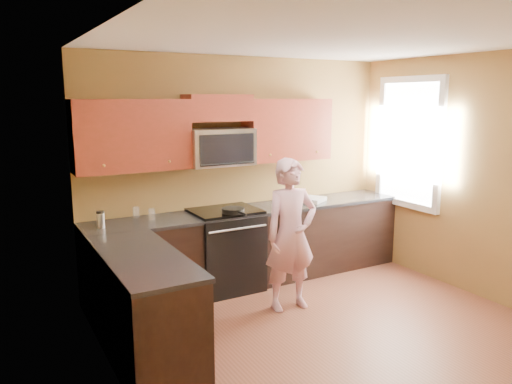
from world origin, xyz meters
TOP-DOWN VIEW (x-y plane):
  - floor at (0.00, 0.00)m, footprint 4.00×4.00m
  - ceiling at (0.00, 0.00)m, footprint 4.00×4.00m
  - wall_back at (0.00, 2.00)m, footprint 4.00×0.00m
  - wall_left at (-2.00, 0.00)m, footprint 0.00×4.00m
  - wall_right at (2.00, 0.00)m, footprint 0.00×4.00m
  - cabinet_back_run at (0.00, 1.70)m, footprint 4.00×0.60m
  - cabinet_left_run at (-1.70, 0.60)m, footprint 0.60×1.60m
  - countertop_back at (0.00, 1.69)m, footprint 4.00×0.62m
  - countertop_left at (-1.69, 0.60)m, footprint 0.62×1.60m
  - stove at (-0.40, 1.68)m, footprint 0.76×0.65m
  - microwave at (-0.40, 1.80)m, footprint 0.76×0.40m
  - upper_cab_left at (-1.39, 1.83)m, footprint 1.22×0.33m
  - upper_cab_right at (0.54, 1.83)m, footprint 1.12×0.33m
  - upper_cab_over_mw at (-0.40, 1.83)m, footprint 0.76×0.33m
  - window at (1.98, 1.20)m, footprint 0.06×1.06m
  - woman at (-0.03, 0.85)m, footprint 0.61×0.43m
  - frying_pan at (-0.39, 1.49)m, footprint 0.28×0.46m
  - butter_tub at (0.39, 1.51)m, footprint 0.15×0.15m
  - toast_slice at (0.31, 1.47)m, footprint 0.13×0.13m
  - napkin_a at (0.24, 1.48)m, footprint 0.15×0.15m
  - napkin_b at (0.23, 1.56)m, footprint 0.13×0.14m
  - dish_towel at (0.84, 1.67)m, footprint 0.38×0.36m
  - travel_mug at (-1.79, 1.66)m, footprint 0.10×0.10m
  - glass_a at (-1.36, 1.91)m, footprint 0.07×0.07m
  - glass_c at (-1.24, 1.74)m, footprint 0.08×0.08m

SIDE VIEW (x-z plane):
  - floor at x=0.00m, z-range 0.00..0.00m
  - cabinet_back_run at x=0.00m, z-range 0.00..0.88m
  - cabinet_left_run at x=-1.70m, z-range 0.00..0.88m
  - stove at x=-0.40m, z-range 0.00..0.95m
  - woman at x=-0.03m, z-range 0.00..1.61m
  - countertop_back at x=0.00m, z-range 0.88..0.92m
  - countertop_left at x=-1.69m, z-range 0.88..0.92m
  - butter_tub at x=0.39m, z-range 0.88..0.96m
  - travel_mug at x=-1.79m, z-range 0.83..1.01m
  - toast_slice at x=0.31m, z-range 0.92..0.93m
  - dish_towel at x=0.84m, z-range 0.92..0.97m
  - frying_pan at x=-0.39m, z-range 0.92..0.98m
  - napkin_a at x=0.24m, z-range 0.92..0.98m
  - napkin_b at x=0.23m, z-range 0.92..0.99m
  - glass_a at x=-1.36m, z-range 0.92..1.04m
  - glass_c at x=-1.24m, z-range 0.92..1.04m
  - wall_back at x=0.00m, z-range -0.65..3.35m
  - wall_left at x=-2.00m, z-range -0.65..3.35m
  - wall_right at x=2.00m, z-range -0.65..3.35m
  - microwave at x=-0.40m, z-range 1.24..1.66m
  - upper_cab_left at x=-1.39m, z-range 1.07..1.82m
  - upper_cab_right at x=0.54m, z-range 1.07..1.82m
  - window at x=1.98m, z-range 0.82..2.48m
  - upper_cab_over_mw at x=-0.40m, z-range 1.95..2.25m
  - ceiling at x=0.00m, z-range 2.70..2.70m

